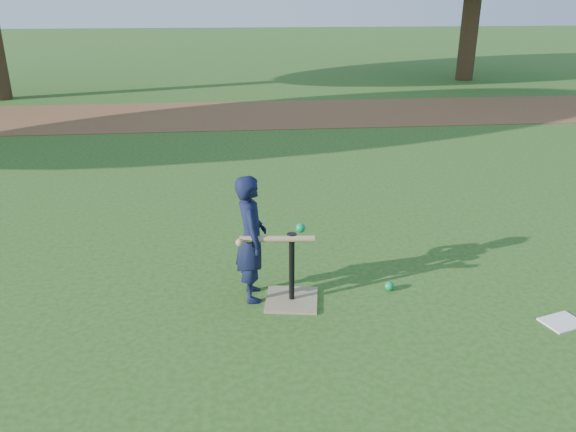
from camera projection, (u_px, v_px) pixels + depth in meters
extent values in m
plane|color=#285116|center=(289.00, 283.00, 5.01)|extent=(80.00, 80.00, 0.00)
cube|color=brown|center=(252.00, 114.00, 11.94)|extent=(24.00, 3.00, 0.01)
imported|color=black|center=(251.00, 238.00, 4.59)|extent=(0.29, 0.41, 1.08)
sphere|color=#0C8949|center=(389.00, 286.00, 4.87)|extent=(0.08, 0.08, 0.08)
cube|color=white|center=(562.00, 322.00, 4.40)|extent=(0.35, 0.31, 0.01)
cube|color=#93835D|center=(292.00, 300.00, 4.72)|extent=(0.49, 0.49, 0.02)
cylinder|color=black|center=(292.00, 269.00, 4.61)|extent=(0.05, 0.05, 0.55)
cylinder|color=black|center=(292.00, 237.00, 4.50)|extent=(0.08, 0.08, 0.06)
cylinder|color=tan|center=(277.00, 239.00, 4.47)|extent=(0.60, 0.11, 0.05)
sphere|color=tan|center=(240.00, 243.00, 4.41)|extent=(0.06, 0.06, 0.06)
sphere|color=#0C8949|center=(300.00, 228.00, 4.56)|extent=(0.08, 0.08, 0.08)
cylinder|color=#382316|center=(471.00, 19.00, 16.08)|extent=(0.50, 0.50, 3.42)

